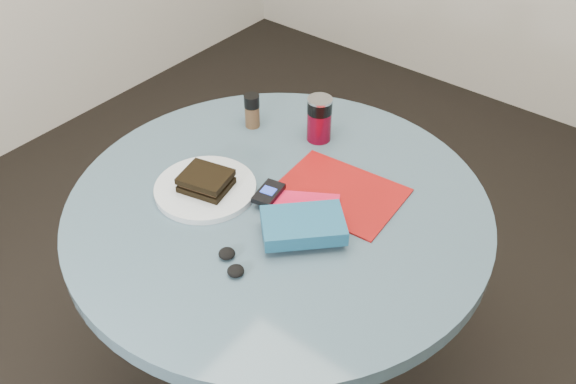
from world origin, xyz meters
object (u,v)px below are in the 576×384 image
Objects in this scene: magazine at (339,193)px; red_book at (305,208)px; soda_can at (319,119)px; mp3_player at (269,193)px; table at (279,253)px; headphones at (231,262)px; sandwich at (206,181)px; novel at (303,225)px; plate at (205,189)px; pepper_grinder at (252,111)px.

red_book reaches higher than magazine.
soda_can is 0.43× the size of magazine.
table is at bearing 18.97° from mp3_player.
soda_can reaches higher than red_book.
headphones is at bearing -77.01° from table.
novel is (0.27, 0.02, 0.00)m from sandwich.
mp3_player is at bearing -136.66° from magazine.
mp3_player is (0.14, 0.07, -0.01)m from sandwich.
novel is (0.02, -0.17, 0.03)m from magazine.
plate is 1.87× the size of sandwich.
sandwich is 0.32m from magazine.
pepper_grinder reaches higher than magazine.
plate is 0.03m from sandwich.
mp3_player is (0.06, -0.28, -0.04)m from soda_can.
magazine is (0.09, 0.12, 0.17)m from table.
soda_can is at bearing 88.28° from red_book.
table is at bearing 108.96° from novel.
soda_can is at bearing 19.51° from pepper_grinder.
plate is 1.98× the size of soda_can.
pepper_grinder reaches higher than headphones.
plate is 0.30m from pepper_grinder.
sandwich is at bearing -154.88° from table.
red_book is at bearing 11.50° from table.
pepper_grinder reaches higher than table.
table is 0.24m from novel.
magazine is 2.96× the size of headphones.
magazine is at bearing 45.45° from red_book.
red_book is 0.87× the size of novel.
sandwich is (-0.16, -0.07, 0.20)m from table.
plate is 0.28m from novel.
novel is at bearing -35.12° from pepper_grinder.
pepper_grinder reaches higher than novel.
soda_can is at bearing 105.16° from headphones.
novel is 1.84× the size of headphones.
magazine is 0.18m from novel.
plate is 2.51× the size of headphones.
sandwich reaches higher than mp3_player.
sandwich is 1.06× the size of soda_can.
novel reaches higher than table.
magazine is (0.35, -0.09, -0.05)m from pepper_grinder.
soda_can reaches higher than pepper_grinder.
headphones is at bearing -126.46° from red_book.
soda_can is at bearing 133.85° from magazine.
plate is 1.36× the size of novel.
soda_can reaches higher than magazine.
table is at bearing -132.35° from magazine.
soda_can is 0.79× the size of red_book.
headphones is (-0.04, -0.34, 0.01)m from magazine.
sandwich is at bearing 145.69° from headphones.
pepper_grinder is at bearing 108.68° from plate.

